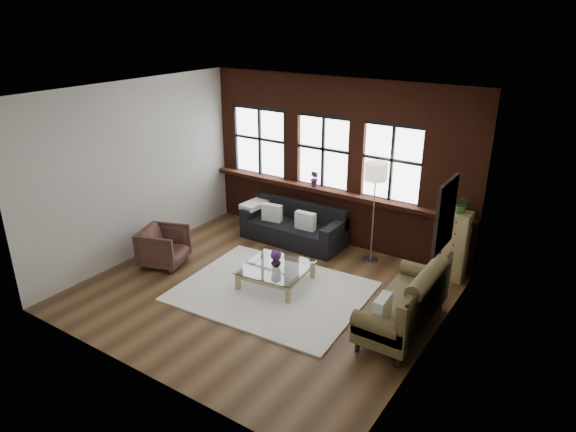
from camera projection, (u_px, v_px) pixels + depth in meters
The scene contains 26 objects.
floor at pixel (263, 291), 8.42m from camera, with size 5.50×5.50×0.00m, color #452E19.
ceiling at pixel (259, 93), 7.23m from camera, with size 5.50×5.50×0.00m, color white.
wall_back at pixel (339, 162), 9.76m from camera, with size 5.50×5.50×0.00m, color beige.
wall_front at pixel (132, 262), 5.89m from camera, with size 5.50×5.50×0.00m, color beige.
wall_left at pixel (138, 171), 9.23m from camera, with size 5.00×5.00×0.00m, color beige.
wall_right at pixel (438, 241), 6.42m from camera, with size 5.00×5.00×0.00m, color beige.
brick_backwall at pixel (337, 163), 9.71m from camera, with size 5.50×0.12×3.20m, color #431A0F, non-canonical shape.
sill_ledge at pixel (334, 192), 9.85m from camera, with size 5.50×0.30×0.08m, color #431A0F.
window_left at pixel (261, 142), 10.58m from camera, with size 1.38×0.10×1.50m, color black, non-canonical shape.
window_mid at pixel (324, 153), 9.82m from camera, with size 1.38×0.10×1.50m, color black, non-canonical shape.
window_right at pixel (392, 164), 9.10m from camera, with size 1.38×0.10×1.50m, color black, non-canonical shape.
wall_poster at pixel (445, 215), 6.57m from camera, with size 0.05×0.74×0.94m, color black, non-canonical shape.
shag_rug at pixel (272, 291), 8.38m from camera, with size 2.94×2.31×0.03m, color white.
dark_sofa at pixel (293, 224), 10.08m from camera, with size 2.04×0.83×0.74m, color black, non-canonical shape.
pillow_a at pixel (272, 213), 10.15m from camera, with size 0.40×0.14×0.34m, color silver.
pillow_b at pixel (305, 221), 9.76m from camera, with size 0.40×0.14×0.34m, color silver.
vintage_settee at pixel (404, 298), 7.25m from camera, with size 0.85×1.92×1.02m, color brown, non-canonical shape.
pillow_settee at pixel (382, 308), 6.79m from camera, with size 0.14×0.38×0.34m, color silver.
armchair at pixel (164, 247), 9.19m from camera, with size 0.74×0.76×0.69m, color #422721.
coffee_table at pixel (276, 276), 8.56m from camera, with size 1.04×1.04×0.35m, color #A08A56, non-canonical shape.
vase at pixel (276, 262), 8.46m from camera, with size 0.16×0.16×0.17m, color #B2B2B2.
flowers at pixel (276, 255), 8.42m from camera, with size 0.18×0.18×0.18m, color #511F5C.
drawer_chest at pixel (456, 246), 8.61m from camera, with size 0.37×0.37×1.21m, color #A08A56.
potted_plant_top at pixel (462, 204), 8.32m from camera, with size 0.28×0.25×0.32m, color #2D5923.
floor_lamp at pixel (374, 209), 9.08m from camera, with size 0.40×0.40×2.01m, color #A5A5A8, non-canonical shape.
sill_plant at pixel (315, 179), 9.97m from camera, with size 0.18×0.14×0.33m, color #511F5C.
Camera 1 is at (4.40, -5.91, 4.29)m, focal length 32.00 mm.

